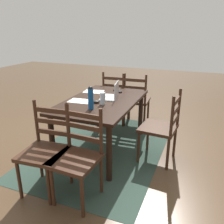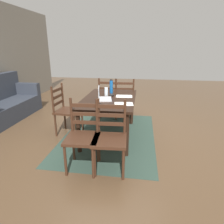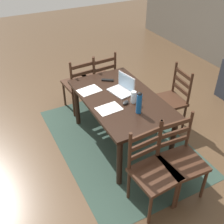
{
  "view_description": "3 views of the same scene",
  "coord_description": "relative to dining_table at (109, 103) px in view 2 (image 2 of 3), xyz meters",
  "views": [
    {
      "loc": [
        2.81,
        1.26,
        1.68
      ],
      "look_at": [
        0.01,
        0.15,
        0.59
      ],
      "focal_mm": 37.91,
      "sensor_mm": 36.0,
      "label": 1
    },
    {
      "loc": [
        -3.32,
        -0.56,
        1.6
      ],
      "look_at": [
        -0.14,
        -0.07,
        0.52
      ],
      "focal_mm": 31.1,
      "sensor_mm": 36.0,
      "label": 2
    },
    {
      "loc": [
        2.61,
        -1.47,
        2.64
      ],
      "look_at": [
        -0.08,
        -0.09,
        0.49
      ],
      "focal_mm": 44.17,
      "sensor_mm": 36.0,
      "label": 3
    }
  ],
  "objects": [
    {
      "name": "computer_mouse",
      "position": [
        0.15,
        -0.02,
        0.11
      ],
      "size": [
        0.1,
        0.12,
        0.03
      ],
      "primitive_type": "ellipsoid",
      "rotation": [
        0.0,
        0.0,
        0.48
      ],
      "color": "black",
      "rests_on": "dining_table"
    },
    {
      "name": "water_bottle",
      "position": [
        0.39,
        0.03,
        0.24
      ],
      "size": [
        0.06,
        0.06,
        0.28
      ],
      "color": "#145199",
      "rests_on": "dining_table"
    },
    {
      "name": "laptop",
      "position": [
        -0.13,
        0.1,
        0.15
      ],
      "size": [
        0.36,
        0.28,
        0.23
      ],
      "color": "silver",
      "rests_on": "dining_table"
    },
    {
      "name": "chair_left_far",
      "position": [
        -1.04,
        0.19,
        -0.18
      ],
      "size": [
        0.47,
        0.47,
        0.95
      ],
      "color": "#3D2316",
      "rests_on": "ground"
    },
    {
      "name": "drinking_glass",
      "position": [
        0.17,
        0.09,
        0.17
      ],
      "size": [
        0.07,
        0.07,
        0.15
      ],
      "primitive_type": "cylinder",
      "color": "silver",
      "rests_on": "dining_table"
    },
    {
      "name": "chair_right_near",
      "position": [
        1.04,
        -0.19,
        -0.18
      ],
      "size": [
        0.47,
        0.47,
        0.95
      ],
      "color": "#3D2316",
      "rests_on": "ground"
    },
    {
      "name": "area_rug",
      "position": [
        0.0,
        0.0,
        -0.64
      ],
      "size": [
        2.44,
        1.67,
        0.01
      ],
      "primitive_type": "cube",
      "color": "#2D4238",
      "rests_on": "ground"
    },
    {
      "name": "paper_stack_right",
      "position": [
        -0.35,
        -0.29,
        0.1
      ],
      "size": [
        0.25,
        0.32,
        0.0
      ],
      "primitive_type": "cube",
      "rotation": [
        0.0,
        0.0,
        0.14
      ],
      "color": "white",
      "rests_on": "dining_table"
    },
    {
      "name": "paper_stack_left",
      "position": [
        0.16,
        -0.25,
        0.1
      ],
      "size": [
        0.23,
        0.31,
        0.0
      ],
      "primitive_type": "cube",
      "rotation": [
        0.0,
        0.0,
        0.07
      ],
      "color": "white",
      "rests_on": "dining_table"
    },
    {
      "name": "chair_right_far",
      "position": [
        1.04,
        0.18,
        -0.18
      ],
      "size": [
        0.46,
        0.46,
        0.95
      ],
      "color": "#3D2316",
      "rests_on": "ground"
    },
    {
      "name": "chair_left_near",
      "position": [
        -1.04,
        -0.18,
        -0.18
      ],
      "size": [
        0.47,
        0.47,
        0.95
      ],
      "color": "#3D2316",
      "rests_on": "ground"
    },
    {
      "name": "tv_remote",
      "position": [
        -0.48,
        0.05,
        0.1
      ],
      "size": [
        0.13,
        0.17,
        0.02
      ],
      "primitive_type": "cube",
      "rotation": [
        0.0,
        0.0,
        2.55
      ],
      "color": "black",
      "rests_on": "dining_table"
    },
    {
      "name": "ground_plane",
      "position": [
        0.0,
        0.0,
        -0.64
      ],
      "size": [
        14.0,
        14.0,
        0.0
      ],
      "primitive_type": "plane",
      "color": "brown"
    },
    {
      "name": "couch",
      "position": [
        0.56,
        2.61,
        -0.29
      ],
      "size": [
        1.8,
        0.8,
        1.0
      ],
      "color": "#2D333D",
      "rests_on": "ground"
    },
    {
      "name": "chair_far_head",
      "position": [
        0.0,
        0.83,
        -0.18
      ],
      "size": [
        0.47,
        0.47,
        0.95
      ],
      "color": "#3D2316",
      "rests_on": "ground"
    },
    {
      "name": "dining_table",
      "position": [
        0.0,
        0.0,
        0.0
      ],
      "size": [
        1.49,
        0.91,
        0.74
      ],
      "color": "black",
      "rests_on": "ground"
    }
  ]
}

